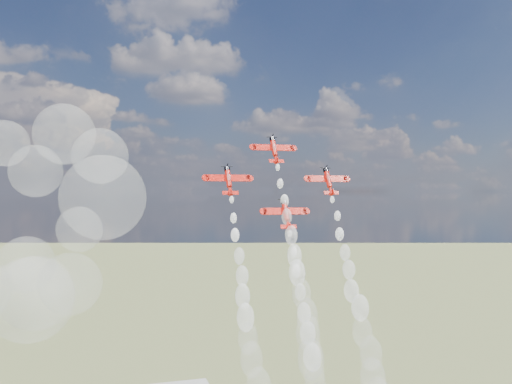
{
  "coord_description": "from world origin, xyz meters",
  "views": [
    {
      "loc": [
        -39.99,
        -120.95,
        95.27
      ],
      "look_at": [
        -2.67,
        2.77,
        95.13
      ],
      "focal_mm": 38.0,
      "sensor_mm": 36.0,
      "label": 1
    }
  ],
  "objects_px": {
    "plane_right": "(328,181)",
    "plane_slot": "(286,213)",
    "plane_lead": "(274,149)",
    "plane_left": "(229,180)"
  },
  "relations": [
    {
      "from": "plane_right",
      "to": "plane_slot",
      "type": "height_order",
      "value": "plane_right"
    },
    {
      "from": "plane_lead",
      "to": "plane_slot",
      "type": "relative_size",
      "value": 1.0
    },
    {
      "from": "plane_lead",
      "to": "plane_left",
      "type": "bearing_deg",
      "value": -161.29
    },
    {
      "from": "plane_lead",
      "to": "plane_slot",
      "type": "height_order",
      "value": "plane_lead"
    },
    {
      "from": "plane_right",
      "to": "plane_slot",
      "type": "relative_size",
      "value": 1.0
    },
    {
      "from": "plane_slot",
      "to": "plane_right",
      "type": "bearing_deg",
      "value": 18.71
    },
    {
      "from": "plane_lead",
      "to": "plane_right",
      "type": "relative_size",
      "value": 1.0
    },
    {
      "from": "plane_lead",
      "to": "plane_right",
      "type": "distance_m",
      "value": 15.59
    },
    {
      "from": "plane_right",
      "to": "plane_slot",
      "type": "bearing_deg",
      "value": -161.29
    },
    {
      "from": "plane_lead",
      "to": "plane_right",
      "type": "xyz_separation_m",
      "value": [
        12.77,
        -4.33,
        -7.82
      ]
    }
  ]
}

